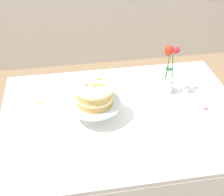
# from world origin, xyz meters

# --- Properties ---
(ground_plane) EXTENTS (12.00, 12.00, 0.00)m
(ground_plane) POSITION_xyz_m (0.00, 0.00, 0.00)
(ground_plane) COLOR #8C7051
(dining_table) EXTENTS (1.40, 1.00, 0.74)m
(dining_table) POSITION_xyz_m (0.00, -0.03, 0.65)
(dining_table) COLOR white
(dining_table) RESTS_ON ground
(linen_napkin) EXTENTS (0.36, 0.36, 0.00)m
(linen_napkin) POSITION_xyz_m (-0.16, 0.00, 0.74)
(linen_napkin) COLOR white
(linen_napkin) RESTS_ON dining_table
(cake_stand) EXTENTS (0.29, 0.29, 0.10)m
(cake_stand) POSITION_xyz_m (-0.16, 0.00, 0.82)
(cake_stand) COLOR silver
(cake_stand) RESTS_ON linen_napkin
(layer_cake) EXTENTS (0.21, 0.21, 0.11)m
(layer_cake) POSITION_xyz_m (-0.16, 0.00, 0.89)
(layer_cake) COLOR tan
(layer_cake) RESTS_ON cake_stand
(flower_vase) EXTENTS (0.10, 0.10, 0.34)m
(flower_vase) POSITION_xyz_m (0.31, 0.17, 0.87)
(flower_vase) COLOR silver
(flower_vase) RESTS_ON dining_table
(fallen_rose) EXTENTS (0.15, 0.12, 0.04)m
(fallen_rose) POSITION_xyz_m (0.48, -0.03, 0.76)
(fallen_rose) COLOR #2D6028
(fallen_rose) RESTS_ON dining_table
(loose_petal_0) EXTENTS (0.04, 0.03, 0.00)m
(loose_petal_0) POSITION_xyz_m (-0.50, 0.01, 0.74)
(loose_petal_0) COLOR pink
(loose_petal_0) RESTS_ON dining_table
(loose_petal_1) EXTENTS (0.03, 0.04, 0.01)m
(loose_petal_1) POSITION_xyz_m (-0.47, 0.17, 0.74)
(loose_petal_1) COLOR yellow
(loose_petal_1) RESTS_ON dining_table
(loose_petal_2) EXTENTS (0.04, 0.04, 0.01)m
(loose_petal_2) POSITION_xyz_m (0.12, -0.21, 0.74)
(loose_petal_2) COLOR pink
(loose_petal_2) RESTS_ON dining_table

